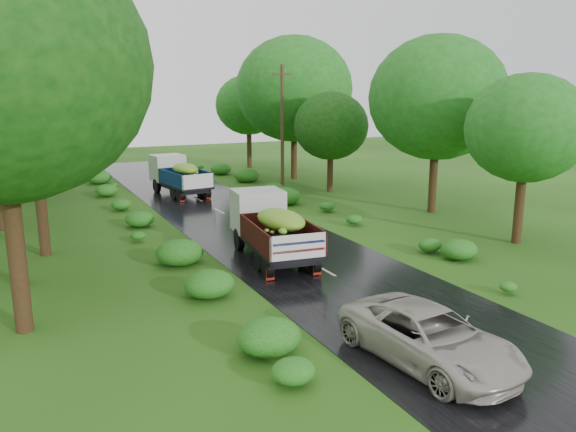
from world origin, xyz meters
TOP-DOWN VIEW (x-y plane):
  - ground at (0.00, 0.00)m, footprint 120.00×120.00m
  - road at (0.00, 5.00)m, footprint 6.50×80.00m
  - road_lines at (0.00, 6.00)m, footprint 0.12×69.60m
  - truck_near at (-1.15, 10.40)m, footprint 2.81×6.20m
  - truck_far at (-0.64, 26.15)m, footprint 2.77×6.08m
  - car at (-1.39, 0.39)m, footprint 2.80×5.22m
  - utility_pole at (5.99, 24.16)m, footprint 1.47×0.26m
  - trees_left at (-10.33, 22.92)m, footprint 6.52×32.16m
  - trees_right at (9.54, 22.81)m, footprint 5.59×32.30m
  - shrubs at (0.00, 14.00)m, footprint 11.90×44.00m

SIDE VIEW (x-z plane):
  - ground at x=0.00m, z-range 0.00..0.00m
  - road at x=0.00m, z-range 0.00..0.02m
  - road_lines at x=0.00m, z-range 0.02..0.02m
  - shrubs at x=0.00m, z-range 0.00..0.70m
  - car at x=-1.39m, z-range 0.02..1.41m
  - truck_far at x=-0.64m, z-range 0.16..2.63m
  - truck_near at x=-1.15m, z-range 0.17..2.69m
  - utility_pole at x=5.99m, z-range 0.12..8.48m
  - trees_right at x=9.54m, z-range 1.49..10.19m
  - trees_left at x=-10.33m, z-range 2.07..12.06m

